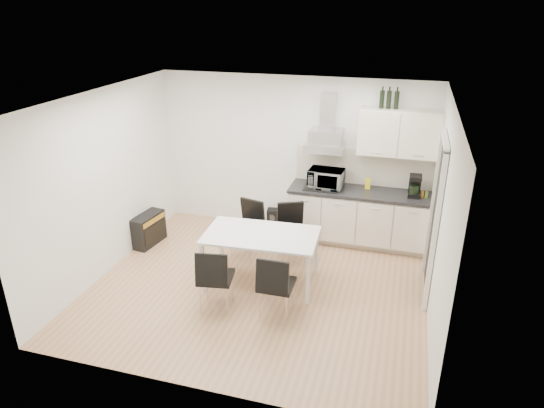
{
  "coord_description": "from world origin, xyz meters",
  "views": [
    {
      "loc": [
        1.76,
        -5.48,
        3.7
      ],
      "look_at": [
        0.08,
        0.39,
        1.1
      ],
      "focal_mm": 32.0,
      "sensor_mm": 36.0,
      "label": 1
    }
  ],
  "objects_px": {
    "dining_table": "(261,239)",
    "guitar_amp": "(148,229)",
    "chair_near_left": "(216,278)",
    "chair_near_right": "(277,285)",
    "kitchenette": "(363,195)",
    "floor_speaker": "(273,218)",
    "chair_far_left": "(246,230)",
    "chair_far_right": "(292,234)"
  },
  "relations": [
    {
      "from": "kitchenette",
      "to": "floor_speaker",
      "type": "relative_size",
      "value": 7.55
    },
    {
      "from": "dining_table",
      "to": "chair_near_left",
      "type": "relative_size",
      "value": 1.79
    },
    {
      "from": "guitar_amp",
      "to": "chair_far_left",
      "type": "bearing_deg",
      "value": 9.64
    },
    {
      "from": "chair_near_left",
      "to": "floor_speaker",
      "type": "relative_size",
      "value": 2.64
    },
    {
      "from": "floor_speaker",
      "to": "chair_far_left",
      "type": "bearing_deg",
      "value": -104.37
    },
    {
      "from": "dining_table",
      "to": "chair_far_left",
      "type": "xyz_separation_m",
      "value": [
        -0.45,
        0.66,
        -0.24
      ]
    },
    {
      "from": "kitchenette",
      "to": "chair_far_right",
      "type": "height_order",
      "value": "kitchenette"
    },
    {
      "from": "kitchenette",
      "to": "chair_near_right",
      "type": "bearing_deg",
      "value": -108.68
    },
    {
      "from": "chair_near_left",
      "to": "chair_near_right",
      "type": "relative_size",
      "value": 1.0
    },
    {
      "from": "dining_table",
      "to": "chair_near_right",
      "type": "distance_m",
      "value": 0.84
    },
    {
      "from": "floor_speaker",
      "to": "chair_near_right",
      "type": "bearing_deg",
      "value": -81.6
    },
    {
      "from": "chair_far_left",
      "to": "guitar_amp",
      "type": "distance_m",
      "value": 1.67
    },
    {
      "from": "floor_speaker",
      "to": "kitchenette",
      "type": "bearing_deg",
      "value": -14.59
    },
    {
      "from": "chair_far_left",
      "to": "chair_near_right",
      "type": "bearing_deg",
      "value": 136.4
    },
    {
      "from": "dining_table",
      "to": "chair_near_left",
      "type": "height_order",
      "value": "chair_near_left"
    },
    {
      "from": "kitchenette",
      "to": "guitar_amp",
      "type": "height_order",
      "value": "kitchenette"
    },
    {
      "from": "kitchenette",
      "to": "floor_speaker",
      "type": "height_order",
      "value": "kitchenette"
    },
    {
      "from": "guitar_amp",
      "to": "chair_near_right",
      "type": "bearing_deg",
      "value": -19.62
    },
    {
      "from": "chair_far_right",
      "to": "chair_near_right",
      "type": "relative_size",
      "value": 1.0
    },
    {
      "from": "chair_near_left",
      "to": "floor_speaker",
      "type": "bearing_deg",
      "value": 79.67
    },
    {
      "from": "chair_far_right",
      "to": "floor_speaker",
      "type": "relative_size",
      "value": 2.64
    },
    {
      "from": "chair_far_right",
      "to": "dining_table",
      "type": "bearing_deg",
      "value": 48.16
    },
    {
      "from": "dining_table",
      "to": "chair_near_left",
      "type": "bearing_deg",
      "value": -119.61
    },
    {
      "from": "dining_table",
      "to": "chair_near_right",
      "type": "height_order",
      "value": "chair_near_right"
    },
    {
      "from": "dining_table",
      "to": "chair_far_right",
      "type": "relative_size",
      "value": 1.79
    },
    {
      "from": "chair_far_right",
      "to": "guitar_amp",
      "type": "xyz_separation_m",
      "value": [
        -2.36,
        -0.12,
        -0.18
      ]
    },
    {
      "from": "chair_near_left",
      "to": "chair_near_right",
      "type": "distance_m",
      "value": 0.79
    },
    {
      "from": "kitchenette",
      "to": "chair_near_left",
      "type": "relative_size",
      "value": 2.86
    },
    {
      "from": "chair_far_right",
      "to": "chair_near_right",
      "type": "xyz_separation_m",
      "value": [
        0.15,
        -1.43,
        0.0
      ]
    },
    {
      "from": "chair_far_left",
      "to": "floor_speaker",
      "type": "bearing_deg",
      "value": -81.85
    },
    {
      "from": "kitchenette",
      "to": "chair_near_left",
      "type": "height_order",
      "value": "kitchenette"
    },
    {
      "from": "chair_near_left",
      "to": "guitar_amp",
      "type": "bearing_deg",
      "value": 132.53
    },
    {
      "from": "kitchenette",
      "to": "chair_far_right",
      "type": "distance_m",
      "value": 1.33
    },
    {
      "from": "chair_near_left",
      "to": "floor_speaker",
      "type": "xyz_separation_m",
      "value": [
        0.04,
        2.51,
        -0.27
      ]
    },
    {
      "from": "kitchenette",
      "to": "floor_speaker",
      "type": "xyz_separation_m",
      "value": [
        -1.52,
        0.17,
        -0.66
      ]
    },
    {
      "from": "chair_near_left",
      "to": "chair_near_right",
      "type": "height_order",
      "value": "same"
    },
    {
      "from": "kitchenette",
      "to": "guitar_amp",
      "type": "distance_m",
      "value": 3.48
    },
    {
      "from": "chair_far_left",
      "to": "chair_far_right",
      "type": "distance_m",
      "value": 0.71
    },
    {
      "from": "kitchenette",
      "to": "chair_near_right",
      "type": "xyz_separation_m",
      "value": [
        -0.78,
        -2.29,
        -0.39
      ]
    },
    {
      "from": "dining_table",
      "to": "guitar_amp",
      "type": "relative_size",
      "value": 2.46
    },
    {
      "from": "chair_near_left",
      "to": "kitchenette",
      "type": "bearing_deg",
      "value": 46.99
    },
    {
      "from": "chair_far_left",
      "to": "chair_far_right",
      "type": "height_order",
      "value": "same"
    }
  ]
}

